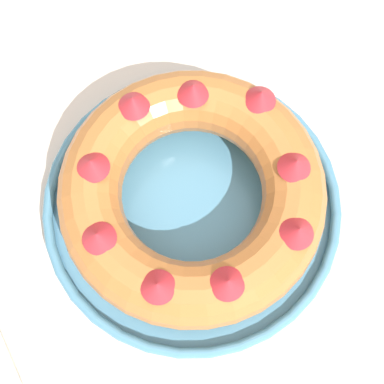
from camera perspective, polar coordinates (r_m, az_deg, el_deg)
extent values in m
plane|color=#4C4742|center=(1.36, -0.42, -10.46)|extent=(8.00, 8.00, 0.00)
cube|color=beige|center=(0.66, -0.86, -1.65)|extent=(1.48, 1.06, 0.03)
cylinder|color=#518EB2|center=(0.64, 0.00, -1.59)|extent=(0.34, 0.34, 0.01)
torus|color=#518EB2|center=(0.62, 0.00, -1.20)|extent=(0.35, 0.35, 0.01)
torus|color=#C67538|center=(0.58, 0.00, 0.00)|extent=(0.29, 0.29, 0.07)
cone|color=red|center=(0.56, 10.99, 2.94)|extent=(0.05, 0.05, 0.02)
cone|color=red|center=(0.59, 7.36, 10.10)|extent=(0.05, 0.05, 0.02)
cone|color=red|center=(0.59, 0.12, 10.86)|extent=(0.05, 0.05, 0.02)
cone|color=red|center=(0.58, -6.31, 9.51)|extent=(0.05, 0.05, 0.02)
cone|color=red|center=(0.56, -10.63, 2.94)|extent=(0.05, 0.05, 0.02)
cone|color=red|center=(0.53, -10.01, -4.65)|extent=(0.05, 0.05, 0.02)
cone|color=red|center=(0.52, -3.68, -9.94)|extent=(0.05, 0.05, 0.02)
cone|color=red|center=(0.52, 3.84, -9.59)|extent=(0.04, 0.04, 0.02)
cone|color=red|center=(0.54, 11.26, -4.12)|extent=(0.05, 0.05, 0.02)
cube|color=white|center=(0.65, -19.55, -16.14)|extent=(0.02, 0.09, 0.01)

